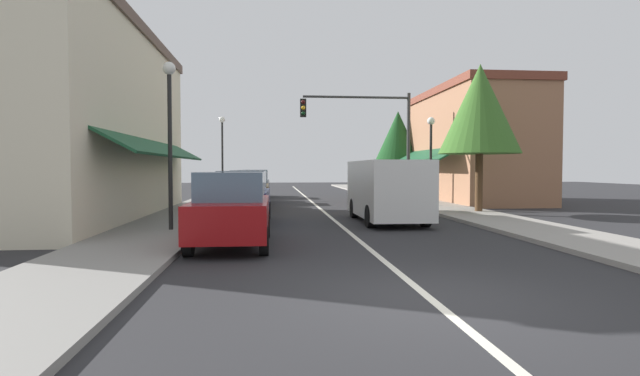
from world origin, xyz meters
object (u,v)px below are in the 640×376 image
traffic_signal_mast_arm (371,127)px  parked_car_distant_left (256,184)px  parked_car_second_left (243,197)px  tree_right_far (398,139)px  street_lamp_right_mid (431,146)px  tree_right_near (480,109)px  street_lamp_left_near (170,119)px  parked_car_nearest_left (232,210)px  parked_car_third_left (249,190)px  parked_car_far_left (253,186)px  street_lamp_left_far (222,144)px  van_in_lane (387,189)px

traffic_signal_mast_arm → parked_car_distant_left: bearing=130.8°
parked_car_second_left → tree_right_far: (9.31, 15.21, 2.93)m
street_lamp_right_mid → tree_right_near: tree_right_near is taller
street_lamp_left_near → parked_car_distant_left: bearing=83.9°
parked_car_nearest_left → parked_car_distant_left: (-0.04, 20.02, 0.00)m
parked_car_third_left → parked_car_far_left: same height
traffic_signal_mast_arm → street_lamp_right_mid: size_ratio=1.35×
parked_car_third_left → street_lamp_left_far: 8.91m
street_lamp_left_near → tree_right_near: 12.35m
parked_car_nearest_left → parked_car_distant_left: 20.02m
parked_car_nearest_left → parked_car_third_left: same height
van_in_lane → street_lamp_left_near: (-6.82, -2.39, 2.11)m
van_in_lane → tree_right_far: (4.37, 15.32, 2.66)m
parked_car_third_left → tree_right_near: tree_right_near is taller
street_lamp_right_mid → street_lamp_left_far: street_lamp_left_far is taller
street_lamp_left_far → tree_right_far: 11.40m
parked_car_far_left → tree_right_near: size_ratio=0.68×
parked_car_distant_left → street_lamp_right_mid: (8.40, -9.43, 2.03)m
tree_right_far → street_lamp_right_mid: bearing=-95.5°
parked_car_far_left → parked_car_distant_left: size_ratio=1.00×
parked_car_second_left → parked_car_distant_left: bearing=91.6°
street_lamp_left_far → parked_car_third_left: bearing=-76.7°
parked_car_far_left → street_lamp_right_mid: (8.38, -4.42, 2.03)m
parked_car_third_left → street_lamp_left_far: size_ratio=0.82×
parked_car_second_left → van_in_lane: size_ratio=0.80×
parked_car_second_left → parked_car_far_left: same height
parked_car_second_left → tree_right_far: tree_right_far is taller
parked_car_far_left → street_lamp_left_far: (-1.98, 3.71, 2.47)m
parked_car_distant_left → tree_right_far: 9.78m
traffic_signal_mast_arm → parked_car_nearest_left: bearing=-114.8°
parked_car_far_left → street_lamp_left_near: bearing=-98.5°
tree_right_far → parked_car_nearest_left: bearing=-114.7°
parked_car_distant_left → parked_car_second_left: bearing=-90.3°
van_in_lane → traffic_signal_mast_arm: traffic_signal_mast_arm is taller
parked_car_third_left → street_lamp_right_mid: (8.39, 0.21, 2.03)m
parked_car_nearest_left → tree_right_near: size_ratio=0.68×
parked_car_distant_left → street_lamp_right_mid: street_lamp_right_mid is taller
parked_car_nearest_left → traffic_signal_mast_arm: traffic_signal_mast_arm is taller
street_lamp_left_near → parked_car_far_left: bearing=81.5°
parked_car_third_left → street_lamp_left_far: (-1.97, 8.34, 2.47)m
parked_car_nearest_left → van_in_lane: bearing=45.2°
parked_car_second_left → street_lamp_left_near: 3.94m
parked_car_distant_left → van_in_lane: bearing=-72.3°
street_lamp_left_far → traffic_signal_mast_arm: bearing=-35.5°
tree_right_far → street_lamp_left_far: bearing=-172.5°
tree_right_near → parked_car_nearest_left: bearing=-141.4°
parked_car_nearest_left → parked_car_second_left: same height
street_lamp_right_mid → street_lamp_left_far: (-10.36, 8.13, 0.44)m
van_in_lane → tree_right_near: tree_right_near is taller
parked_car_third_left → van_in_lane: (4.95, -5.51, 0.27)m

